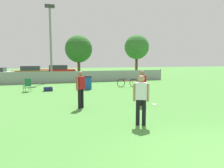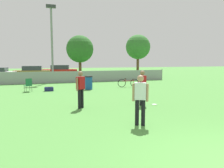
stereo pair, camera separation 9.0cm
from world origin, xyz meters
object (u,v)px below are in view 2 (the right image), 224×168
at_px(folding_chair_sideline, 28,84).
at_px(light_pole, 52,36).
at_px(tree_near_pole, 80,49).
at_px(trash_bin, 89,83).
at_px(frisbee_disc, 154,104).
at_px(gear_bag_sideline, 49,89).
at_px(tree_far_right, 138,47).
at_px(player_defender_red, 81,87).
at_px(parked_car_red, 60,71).
at_px(player_thrower_red, 142,85).
at_px(player_receiver_white, 140,97).
at_px(parked_car_tan, 32,72).
at_px(bicycle_sideline, 128,83).

bearing_deg(folding_chair_sideline, light_pole, -129.78).
height_order(tree_near_pole, trash_bin, tree_near_pole).
xyz_separation_m(frisbee_disc, gear_bag_sideline, (-4.59, 6.55, 0.12)).
relative_size(tree_far_right, player_defender_red, 3.19).
relative_size(frisbee_disc, parked_car_red, 0.05).
relative_size(tree_far_right, trash_bin, 5.30).
bearing_deg(tree_far_right, tree_near_pole, 178.66).
height_order(light_pole, player_thrower_red, light_pole).
relative_size(tree_near_pole, frisbee_disc, 19.29).
bearing_deg(frisbee_disc, player_defender_red, 173.76).
relative_size(gear_bag_sideline, parked_car_red, 0.13).
relative_size(light_pole, gear_bag_sideline, 12.29).
bearing_deg(gear_bag_sideline, tree_far_right, 39.00).
distance_m(player_receiver_white, player_thrower_red, 3.29).
relative_size(light_pole, player_defender_red, 4.47).
relative_size(light_pole, tree_near_pole, 1.49).
distance_m(player_thrower_red, trash_bin, 6.53).
bearing_deg(player_thrower_red, player_receiver_white, -145.98).
bearing_deg(player_thrower_red, parked_car_tan, 76.59).
bearing_deg(player_defender_red, player_receiver_white, -108.15).
distance_m(player_defender_red, player_thrower_red, 2.89).
height_order(light_pole, tree_near_pole, light_pole).
relative_size(folding_chair_sideline, parked_car_red, 0.19).
xyz_separation_m(tree_far_right, player_receiver_white, (-8.48, -18.22, -2.80)).
bearing_deg(parked_car_tan, light_pole, -69.33).
bearing_deg(bicycle_sideline, parked_car_tan, 126.05).
bearing_deg(tree_far_right, folding_chair_sideline, -144.46).
xyz_separation_m(frisbee_disc, parked_car_tan, (-5.99, 20.05, 0.68)).
height_order(tree_near_pole, gear_bag_sideline, tree_near_pole).
bearing_deg(parked_car_tan, bicycle_sideline, -55.58).
relative_size(tree_near_pole, player_receiver_white, 3.00).
relative_size(bicycle_sideline, gear_bag_sideline, 2.83).
bearing_deg(light_pole, player_receiver_white, -83.43).
xyz_separation_m(player_defender_red, trash_bin, (1.71, 6.14, -0.45)).
distance_m(parked_car_tan, parked_car_red, 3.66).
distance_m(light_pole, gear_bag_sideline, 7.69).
height_order(player_defender_red, trash_bin, player_defender_red).
xyz_separation_m(tree_far_right, gear_bag_sideline, (-10.95, -8.87, -3.61)).
relative_size(frisbee_disc, trash_bin, 0.26).
relative_size(tree_near_pole, trash_bin, 4.98).
xyz_separation_m(player_defender_red, player_receiver_white, (1.36, -3.19, 0.00)).
distance_m(bicycle_sideline, gear_bag_sideline, 6.14).
xyz_separation_m(frisbee_disc, parked_car_red, (-2.47, 21.06, 0.72)).
xyz_separation_m(player_defender_red, player_thrower_red, (2.88, -0.28, 0.00)).
height_order(tree_near_pole, parked_car_red, tree_near_pole).
bearing_deg(player_defender_red, gear_bag_sideline, 58.92).
distance_m(player_thrower_red, bicycle_sideline, 7.17).
height_order(parked_car_tan, parked_car_red, parked_car_red).
xyz_separation_m(tree_far_right, frisbee_disc, (-6.36, -15.41, -3.73)).
distance_m(light_pole, parked_car_tan, 8.33).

